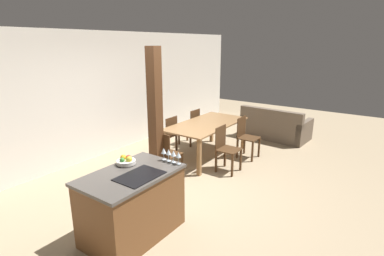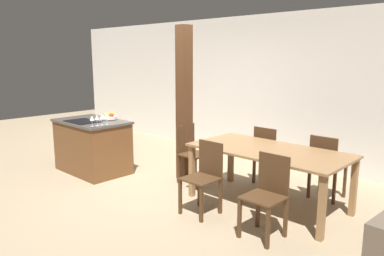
{
  "view_description": "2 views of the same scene",
  "coord_description": "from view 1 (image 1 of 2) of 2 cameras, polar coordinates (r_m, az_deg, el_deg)",
  "views": [
    {
      "loc": [
        -3.69,
        -2.83,
        2.45
      ],
      "look_at": [
        0.6,
        0.2,
        0.95
      ],
      "focal_mm": 28.0,
      "sensor_mm": 36.0,
      "label": 1
    },
    {
      "loc": [
        4.13,
        -3.53,
        1.93
      ],
      "look_at": [
        0.6,
        0.2,
        0.95
      ],
      "focal_mm": 35.0,
      "sensor_mm": 36.0,
      "label": 2
    }
  ],
  "objects": [
    {
      "name": "ground_plane",
      "position": [
        5.26,
        -2.03,
        -11.86
      ],
      "size": [
        16.0,
        16.0,
        0.0
      ],
      "primitive_type": "plane",
      "color": "#9E896B"
    },
    {
      "name": "kitchen_island",
      "position": [
        4.05,
        -11.31,
        -14.07
      ],
      "size": [
        1.27,
        0.81,
        0.89
      ],
      "color": "brown",
      "rests_on": "ground_plane"
    },
    {
      "name": "wine_glass_near",
      "position": [
        3.98,
        -2.59,
        -5.16
      ],
      "size": [
        0.07,
        0.07,
        0.17
      ],
      "color": "silver",
      "rests_on": "kitchen_island"
    },
    {
      "name": "dining_chair_near_left",
      "position": [
        5.88,
        6.43,
        -3.75
      ],
      "size": [
        0.4,
        0.4,
        0.9
      ],
      "color": "#472D19",
      "rests_on": "ground_plane"
    },
    {
      "name": "dining_chair_near_right",
      "position": [
        6.65,
        10.22,
        -1.56
      ],
      "size": [
        0.4,
        0.4,
        0.9
      ],
      "color": "#472D19",
      "rests_on": "ground_plane"
    },
    {
      "name": "wall_back",
      "position": [
        6.61,
        -20.11,
        5.4
      ],
      "size": [
        11.2,
        0.08,
        2.7
      ],
      "color": "silver",
      "rests_on": "ground_plane"
    },
    {
      "name": "dining_chair_far_right",
      "position": [
        7.36,
        -0.16,
        0.41
      ],
      "size": [
        0.4,
        0.4,
        0.9
      ],
      "rotation": [
        0.0,
        0.0,
        3.14
      ],
      "color": "#472D19",
      "rests_on": "ground_plane"
    },
    {
      "name": "wine_glass_middle",
      "position": [
        4.03,
        -3.55,
        -4.9
      ],
      "size": [
        0.07,
        0.07,
        0.17
      ],
      "color": "silver",
      "rests_on": "kitchen_island"
    },
    {
      "name": "fruit_bowl",
      "position": [
        4.11,
        -12.44,
        -6.11
      ],
      "size": [
        0.25,
        0.25,
        0.12
      ],
      "color": "silver",
      "rests_on": "kitchen_island"
    },
    {
      "name": "dining_chair_head_end",
      "position": [
        5.55,
        -4.94,
        -4.92
      ],
      "size": [
        0.4,
        0.4,
        0.9
      ],
      "rotation": [
        0.0,
        0.0,
        1.57
      ],
      "color": "#472D19",
      "rests_on": "ground_plane"
    },
    {
      "name": "wine_glass_end",
      "position": [
        4.13,
        -5.41,
        -4.4
      ],
      "size": [
        0.07,
        0.07,
        0.17
      ],
      "color": "silver",
      "rests_on": "kitchen_island"
    },
    {
      "name": "dining_table",
      "position": [
        6.55,
        2.79,
        0.2
      ],
      "size": [
        2.01,
        1.01,
        0.76
      ],
      "color": "olive",
      "rests_on": "ground_plane"
    },
    {
      "name": "couch",
      "position": [
        8.24,
        15.51,
        0.07
      ],
      "size": [
        1.01,
        1.72,
        0.83
      ],
      "rotation": [
        0.0,
        0.0,
        1.5
      ],
      "color": "brown",
      "rests_on": "ground_plane"
    },
    {
      "name": "wine_glass_far",
      "position": [
        4.08,
        -4.5,
        -4.65
      ],
      "size": [
        0.07,
        0.07,
        0.17
      ],
      "color": "silver",
      "rests_on": "kitchen_island"
    },
    {
      "name": "dining_chair_far_left",
      "position": [
        6.67,
        -4.67,
        -1.3
      ],
      "size": [
        0.4,
        0.4,
        0.9
      ],
      "rotation": [
        0.0,
        0.0,
        3.14
      ],
      "color": "#472D19",
      "rests_on": "ground_plane"
    },
    {
      "name": "timber_post",
      "position": [
        5.23,
        -6.99,
        2.0
      ],
      "size": [
        0.19,
        0.19,
        2.4
      ],
      "color": "#4C2D19",
      "rests_on": "ground_plane"
    }
  ]
}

